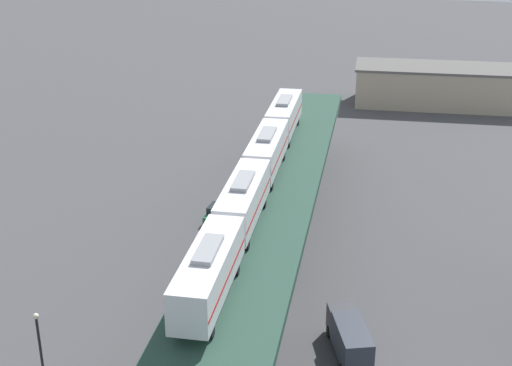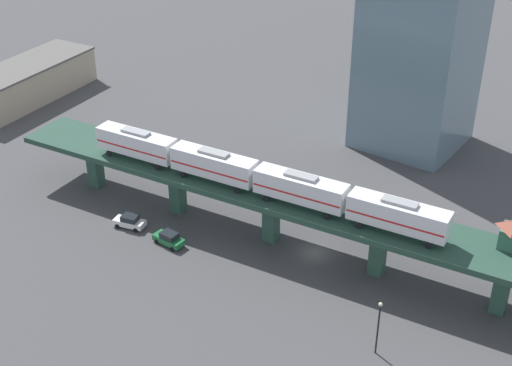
{
  "view_description": "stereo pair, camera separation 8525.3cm",
  "coord_description": "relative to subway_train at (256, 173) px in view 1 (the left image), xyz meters",
  "views": [
    {
      "loc": [
        15.78,
        -51.89,
        35.09
      ],
      "look_at": [
        -2.33,
        7.78,
        9.06
      ],
      "focal_mm": 50.0,
      "sensor_mm": 36.0,
      "label": 1
    },
    {
      "loc": [
        -66.08,
        -38.35,
        54.67
      ],
      "look_at": [
        -2.33,
        7.78,
        9.06
      ],
      "focal_mm": 50.0,
      "sensor_mm": 36.0,
      "label": 2
    }
  ],
  "objects": [
    {
      "name": "street_car_green",
      "position": [
        -7.34,
        8.97,
        -9.16
      ],
      "size": [
        2.01,
        4.43,
        1.89
      ],
      "color": "#1E6638",
      "rests_on": "ground"
    },
    {
      "name": "delivery_truck",
      "position": [
        11.37,
        -11.75,
        -8.34
      ],
      "size": [
        4.92,
        7.5,
        3.2
      ],
      "color": "#333338",
      "rests_on": "ground"
    },
    {
      "name": "street_car_white",
      "position": [
        -7.39,
        16.16,
        -9.16
      ],
      "size": [
        2.86,
        4.71,
        1.89
      ],
      "color": "silver",
      "rests_on": "ground"
    },
    {
      "name": "ground_plane",
      "position": [
        2.33,
        -7.78,
        -10.1
      ],
      "size": [
        400.0,
        400.0,
        0.0
      ],
      "primitive_type": "plane",
      "color": "#424244"
    },
    {
      "name": "warehouse_building",
      "position": [
        13.53,
        63.64,
        -6.69
      ],
      "size": [
        29.63,
        13.79,
        6.8
      ],
      "color": "tan",
      "rests_on": "ground"
    },
    {
      "name": "subway_train",
      "position": [
        0.0,
        0.0,
        0.0
      ],
      "size": [
        8.63,
        49.79,
        4.45
      ],
      "color": "silver",
      "rests_on": "elevated_viaduct"
    },
    {
      "name": "street_lamp",
      "position": [
        -9.51,
        -22.86,
        -5.99
      ],
      "size": [
        0.44,
        0.44,
        6.94
      ],
      "color": "black",
      "rests_on": "ground"
    },
    {
      "name": "elevated_viaduct",
      "position": [
        2.35,
        -7.96,
        -3.6
      ],
      "size": [
        19.12,
        92.35,
        7.56
      ],
      "color": "#244135",
      "rests_on": "ground"
    }
  ]
}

